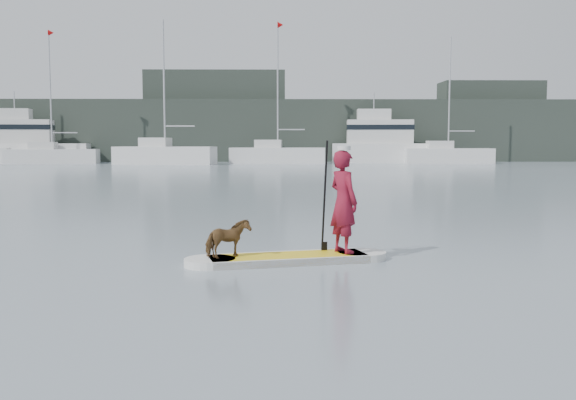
{
  "coord_description": "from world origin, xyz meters",
  "views": [
    {
      "loc": [
        -3.67,
        -11.81,
        1.92
      ],
      "look_at": [
        -3.52,
        -1.72,
        1.0
      ],
      "focal_mm": 40.0,
      "sensor_mm": 36.0,
      "label": 1
    }
  ],
  "objects_px": {
    "paddleboard": "(288,259)",
    "motor_yacht_b": "(28,143)",
    "motor_yacht_a": "(386,143)",
    "sailboat_b": "(52,154)",
    "sailboat_c": "(164,154)",
    "sailboat_d": "(277,153)",
    "sailboat_e": "(447,155)",
    "dog": "(228,239)",
    "paddler": "(343,202)"
  },
  "relations": [
    {
      "from": "paddler",
      "to": "dog",
      "type": "relative_size",
      "value": 2.37
    },
    {
      "from": "dog",
      "to": "paddleboard",
      "type": "bearing_deg",
      "value": -111.15
    },
    {
      "from": "paddler",
      "to": "motor_yacht_a",
      "type": "relative_size",
      "value": 0.15
    },
    {
      "from": "paddleboard",
      "to": "sailboat_e",
      "type": "height_order",
      "value": "sailboat_e"
    },
    {
      "from": "paddler",
      "to": "dog",
      "type": "xyz_separation_m",
      "value": [
        -1.84,
        -0.44,
        -0.54
      ]
    },
    {
      "from": "paddleboard",
      "to": "dog",
      "type": "xyz_separation_m",
      "value": [
        -0.94,
        -0.22,
        0.36
      ]
    },
    {
      "from": "sailboat_d",
      "to": "paddler",
      "type": "bearing_deg",
      "value": -84.89
    },
    {
      "from": "paddleboard",
      "to": "sailboat_c",
      "type": "xyz_separation_m",
      "value": [
        -9.87,
        44.82,
        0.84
      ]
    },
    {
      "from": "dog",
      "to": "sailboat_c",
      "type": "height_order",
      "value": "sailboat_c"
    },
    {
      "from": "sailboat_d",
      "to": "sailboat_e",
      "type": "xyz_separation_m",
      "value": [
        15.15,
        -0.36,
        -0.09
      ]
    },
    {
      "from": "sailboat_b",
      "to": "motor_yacht_b",
      "type": "xyz_separation_m",
      "value": [
        -2.92,
        2.21,
        1.02
      ]
    },
    {
      "from": "motor_yacht_b",
      "to": "dog",
      "type": "bearing_deg",
      "value": -74.74
    },
    {
      "from": "motor_yacht_a",
      "to": "sailboat_c",
      "type": "bearing_deg",
      "value": -163.36
    },
    {
      "from": "paddleboard",
      "to": "motor_yacht_a",
      "type": "height_order",
      "value": "motor_yacht_a"
    },
    {
      "from": "dog",
      "to": "sailboat_e",
      "type": "height_order",
      "value": "sailboat_e"
    },
    {
      "from": "sailboat_c",
      "to": "sailboat_d",
      "type": "distance_m",
      "value": 9.87
    },
    {
      "from": "paddler",
      "to": "sailboat_c",
      "type": "bearing_deg",
      "value": -16.72
    },
    {
      "from": "dog",
      "to": "sailboat_e",
      "type": "xyz_separation_m",
      "value": [
        15.82,
        46.97,
        0.38
      ]
    },
    {
      "from": "dog",
      "to": "motor_yacht_b",
      "type": "bearing_deg",
      "value": -10.31
    },
    {
      "from": "sailboat_b",
      "to": "sailboat_c",
      "type": "bearing_deg",
      "value": -17.36
    },
    {
      "from": "sailboat_b",
      "to": "sailboat_d",
      "type": "relative_size",
      "value": 0.94
    },
    {
      "from": "paddler",
      "to": "motor_yacht_a",
      "type": "height_order",
      "value": "motor_yacht_a"
    },
    {
      "from": "sailboat_c",
      "to": "motor_yacht_a",
      "type": "bearing_deg",
      "value": 19.92
    },
    {
      "from": "paddler",
      "to": "sailboat_c",
      "type": "relative_size",
      "value": 0.14
    },
    {
      "from": "paddleboard",
      "to": "motor_yacht_b",
      "type": "xyz_separation_m",
      "value": [
        -23.08,
        49.08,
        1.76
      ]
    },
    {
      "from": "sailboat_b",
      "to": "sailboat_c",
      "type": "height_order",
      "value": "sailboat_c"
    },
    {
      "from": "sailboat_b",
      "to": "sailboat_e",
      "type": "xyz_separation_m",
      "value": [
        35.04,
        -0.12,
        -0.01
      ]
    },
    {
      "from": "sailboat_c",
      "to": "motor_yacht_a",
      "type": "relative_size",
      "value": 1.1
    },
    {
      "from": "sailboat_c",
      "to": "sailboat_e",
      "type": "distance_m",
      "value": 24.83
    },
    {
      "from": "paddler",
      "to": "dog",
      "type": "height_order",
      "value": "paddler"
    },
    {
      "from": "paddler",
      "to": "motor_yacht_a",
      "type": "distance_m",
      "value": 49.76
    },
    {
      "from": "paddleboard",
      "to": "sailboat_d",
      "type": "relative_size",
      "value": 0.26
    },
    {
      "from": "paddleboard",
      "to": "motor_yacht_a",
      "type": "xyz_separation_m",
      "value": [
        9.79,
        49.17,
        1.76
      ]
    },
    {
      "from": "paddleboard",
      "to": "sailboat_e",
      "type": "relative_size",
      "value": 0.29
    },
    {
      "from": "sailboat_d",
      "to": "motor_yacht_a",
      "type": "height_order",
      "value": "sailboat_d"
    },
    {
      "from": "sailboat_d",
      "to": "motor_yacht_b",
      "type": "xyz_separation_m",
      "value": [
        -22.81,
        1.98,
        0.94
      ]
    },
    {
      "from": "motor_yacht_a",
      "to": "sailboat_e",
      "type": "bearing_deg",
      "value": -21.26
    },
    {
      "from": "sailboat_e",
      "to": "paddleboard",
      "type": "bearing_deg",
      "value": -105.73
    },
    {
      "from": "paddler",
      "to": "sailboat_d",
      "type": "relative_size",
      "value": 0.13
    },
    {
      "from": "paddleboard",
      "to": "sailboat_b",
      "type": "distance_m",
      "value": 51.02
    },
    {
      "from": "dog",
      "to": "sailboat_c",
      "type": "xyz_separation_m",
      "value": [
        -8.93,
        45.04,
        0.48
      ]
    },
    {
      "from": "dog",
      "to": "sailboat_c",
      "type": "bearing_deg",
      "value": -23.27
    },
    {
      "from": "paddleboard",
      "to": "motor_yacht_a",
      "type": "bearing_deg",
      "value": 65.4
    },
    {
      "from": "dog",
      "to": "sailboat_d",
      "type": "xyz_separation_m",
      "value": [
        0.67,
        47.32,
        0.47
      ]
    },
    {
      "from": "motor_yacht_b",
      "to": "sailboat_e",
      "type": "bearing_deg",
      "value": -12.44
    },
    {
      "from": "paddleboard",
      "to": "motor_yacht_a",
      "type": "distance_m",
      "value": 50.16
    },
    {
      "from": "motor_yacht_b",
      "to": "paddler",
      "type": "bearing_deg",
      "value": -72.78
    },
    {
      "from": "motor_yacht_b",
      "to": "sailboat_d",
      "type": "bearing_deg",
      "value": -13.88
    },
    {
      "from": "dog",
      "to": "sailboat_b",
      "type": "xyz_separation_m",
      "value": [
        -19.22,
        47.09,
        0.39
      ]
    },
    {
      "from": "sailboat_b",
      "to": "sailboat_c",
      "type": "relative_size",
      "value": 0.96
    }
  ]
}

